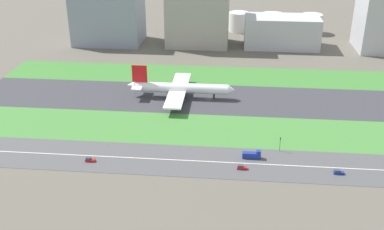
% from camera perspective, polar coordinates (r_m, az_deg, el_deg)
% --- Properties ---
extents(ground_plane, '(800.00, 800.00, 0.00)m').
position_cam_1_polar(ground_plane, '(275.92, 2.08, 2.02)').
color(ground_plane, '#5B564C').
extents(runway, '(280.00, 46.00, 0.10)m').
position_cam_1_polar(runway, '(275.90, 2.08, 2.03)').
color(runway, '#38383D').
rests_on(runway, ground_plane).
extents(grass_median_north, '(280.00, 36.00, 0.10)m').
position_cam_1_polar(grass_median_north, '(313.97, 2.55, 4.96)').
color(grass_median_north, '#3D7A33').
rests_on(grass_median_north, ground_plane).
extents(grass_median_south, '(280.00, 36.00, 0.10)m').
position_cam_1_polar(grass_median_south, '(238.79, 1.47, -1.81)').
color(grass_median_south, '#427F38').
rests_on(grass_median_south, ground_plane).
extents(highway, '(280.00, 28.00, 0.10)m').
position_cam_1_polar(highway, '(210.84, 0.84, -5.74)').
color(highway, '#4C4C4F').
rests_on(highway, ground_plane).
extents(highway_centerline, '(266.00, 0.50, 0.01)m').
position_cam_1_polar(highway_centerline, '(210.81, 0.84, -5.73)').
color(highway_centerline, silver).
rests_on(highway_centerline, highway).
extents(airliner, '(65.00, 56.00, 19.70)m').
position_cam_1_polar(airliner, '(275.06, -1.68, 3.36)').
color(airliner, white).
rests_on(airliner, runway).
extents(car_1, '(4.40, 1.80, 2.00)m').
position_cam_1_polar(car_1, '(205.71, 6.17, -6.48)').
color(car_1, '#B2191E').
rests_on(car_1, highway).
extents(truck_0, '(8.40, 2.50, 4.00)m').
position_cam_1_polar(truck_0, '(214.10, 7.47, -4.95)').
color(truck_0, navy).
rests_on(truck_0, highway).
extents(car_2, '(4.40, 1.80, 2.00)m').
position_cam_1_polar(car_2, '(211.01, 17.71, -6.78)').
color(car_2, navy).
rests_on(car_2, highway).
extents(car_3, '(4.40, 1.80, 2.00)m').
position_cam_1_polar(car_3, '(215.26, -12.58, -5.44)').
color(car_3, '#B2191E').
rests_on(car_3, highway).
extents(traffic_light, '(0.36, 0.50, 7.20)m').
position_cam_1_polar(traffic_light, '(220.81, 10.88, -3.45)').
color(traffic_light, '#4C4C51').
rests_on(traffic_light, highway).
extents(terminal_building, '(54.48, 39.29, 43.33)m').
position_cam_1_polar(terminal_building, '(391.55, -10.34, 11.97)').
color(terminal_building, gray).
rests_on(terminal_building, ground_plane).
extents(hangar_building, '(49.68, 35.02, 55.34)m').
position_cam_1_polar(hangar_building, '(377.35, 0.72, 12.81)').
color(hangar_building, '#9E998E').
rests_on(hangar_building, ground_plane).
extents(office_tower, '(59.00, 30.54, 24.40)m').
position_cam_1_polar(office_tower, '(381.57, 11.05, 10.11)').
color(office_tower, '#B2B2B7').
rests_on(office_tower, ground_plane).
extents(fuel_tank_west, '(17.96, 17.96, 17.17)m').
position_cam_1_polar(fuel_tank_west, '(424.28, 5.82, 11.43)').
color(fuel_tank_west, silver).
rests_on(fuel_tank_west, ground_plane).
extents(fuel_tank_centre, '(23.49, 23.49, 16.33)m').
position_cam_1_polar(fuel_tank_centre, '(425.65, 9.94, 11.18)').
color(fuel_tank_centre, silver).
rests_on(fuel_tank_centre, ground_plane).
extents(fuel_tank_east, '(18.41, 18.41, 16.87)m').
position_cam_1_polar(fuel_tank_east, '(429.61, 14.58, 10.92)').
color(fuel_tank_east, silver).
rests_on(fuel_tank_east, ground_plane).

